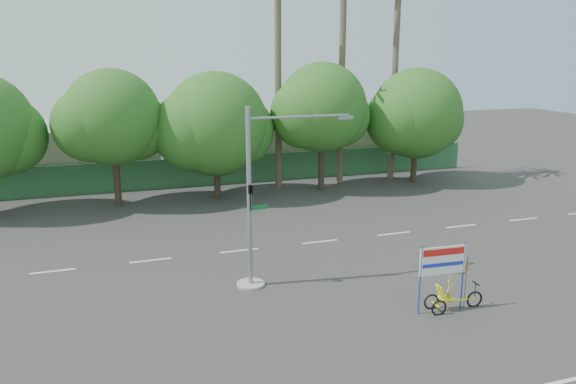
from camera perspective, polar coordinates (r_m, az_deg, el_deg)
name	(u,v)px	position (r m, az deg, el deg)	size (l,w,h in m)	color
ground	(351,321)	(19.76, 6.44, -12.87)	(120.00, 120.00, 0.00)	#33302D
fence	(222,170)	(39.01, -6.77, 2.20)	(38.00, 0.08, 2.00)	#336B3D
building_left	(69,153)	(42.58, -21.40, 3.69)	(12.00, 8.00, 4.00)	#BBB195
building_right	(308,143)	(45.29, 2.02, 4.95)	(14.00, 8.00, 3.60)	#BBB195
tree_left	(112,121)	(34.17, -17.47, 6.89)	(6.66, 5.60, 8.07)	#473828
tree_center	(215,127)	(34.84, -7.46, 6.56)	(7.62, 6.40, 7.85)	#473828
tree_right	(321,111)	(36.72, 3.40, 8.24)	(6.90, 5.80, 8.36)	#473828
tree_far_right	(416,116)	(39.88, 12.86, 7.51)	(7.38, 6.20, 7.94)	#473828
palm_tall	(343,28)	(38.74, 5.60, 16.23)	(3.73, 3.79, 17.45)	#70604C
palm_mid	(396,45)	(40.48, 10.92, 14.45)	(3.73, 3.79, 15.45)	#70604C
palm_short	(278,53)	(37.13, -1.02, 13.92)	(3.73, 3.79, 14.45)	#70604C
traffic_signal	(257,213)	(21.48, -3.14, -2.19)	(4.72, 1.10, 7.00)	gray
trike_billboard	(447,283)	(20.71, 15.90, -8.92)	(2.58, 0.62, 2.54)	black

